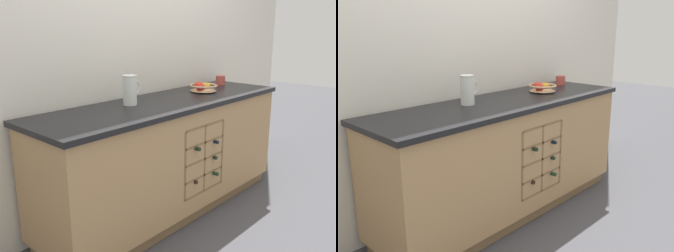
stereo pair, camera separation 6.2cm
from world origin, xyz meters
The scene contains 6 objects.
ground_plane centered at (0.00, 0.00, 0.00)m, with size 14.00×14.00×0.00m, color #424247.
back_wall centered at (0.00, 0.36, 1.27)m, with size 4.55×0.06×2.55m, color silver.
kitchen_island centered at (0.00, 0.00, 0.45)m, with size 2.19×0.65×0.89m.
fruit_bowl centered at (0.46, 0.03, 0.94)m, with size 0.24×0.24×0.08m.
white_pitcher centered at (-0.29, 0.10, 1.00)m, with size 0.15×0.10×0.21m.
ceramic_mug centered at (0.89, 0.14, 0.94)m, with size 0.12×0.09×0.08m.
Camera 1 is at (-2.02, -1.83, 1.45)m, focal length 40.00 mm.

